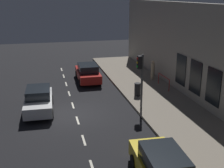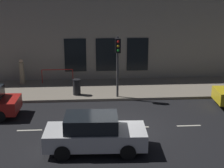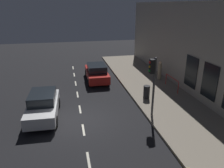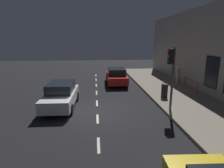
{
  "view_description": "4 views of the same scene",
  "coord_description": "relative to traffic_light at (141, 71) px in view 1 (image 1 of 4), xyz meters",
  "views": [
    {
      "loc": [
        -1.83,
        -17.37,
        7.49
      ],
      "look_at": [
        2.71,
        1.06,
        1.54
      ],
      "focal_mm": 46.11,
      "sensor_mm": 36.0,
      "label": 1
    },
    {
      "loc": [
        -15.42,
        1.32,
        6.76
      ],
      "look_at": [
        1.18,
        0.14,
        1.89
      ],
      "focal_mm": 54.97,
      "sensor_mm": 36.0,
      "label": 2
    },
    {
      "loc": [
        -0.64,
        -11.58,
        6.69
      ],
      "look_at": [
        2.21,
        1.5,
        1.7
      ],
      "focal_mm": 34.29,
      "sensor_mm": 36.0,
      "label": 3
    },
    {
      "loc": [
        -0.07,
        -10.36,
        4.19
      ],
      "look_at": [
        1.03,
        1.52,
        1.35
      ],
      "focal_mm": 29.29,
      "sensor_mm": 36.0,
      "label": 4
    }
  ],
  "objects": [
    {
      "name": "parked_car_2",
      "position": [
        -6.53,
        1.54,
        -1.94
      ],
      "size": [
        1.97,
        4.27,
        1.58
      ],
      "rotation": [
        0.0,
        0.0,
        3.1
      ],
      "color": "silver",
      "rests_on": "ground"
    },
    {
      "name": "traffic_light",
      "position": [
        0.0,
        0.0,
        0.0
      ],
      "size": [
        0.48,
        0.32,
        3.7
      ],
      "color": "#424244",
      "rests_on": "sidewalk"
    },
    {
      "name": "building_facade",
      "position": [
        4.56,
        0.42,
        0.73
      ],
      "size": [
        0.65,
        32.0,
        6.93
      ],
      "color": "gray",
      "rests_on": "ground"
    },
    {
      "name": "trash_bin",
      "position": [
        0.69,
        2.48,
        -2.08
      ],
      "size": [
        0.49,
        0.49,
        0.99
      ],
      "color": "black",
      "rests_on": "sidewalk"
    },
    {
      "name": "red_railing",
      "position": [
        3.42,
        3.88,
        -1.85
      ],
      "size": [
        0.05,
        2.16,
        0.97
      ],
      "color": "red",
      "rests_on": "sidewalk"
    },
    {
      "name": "pedestrian_0",
      "position": [
        3.39,
        6.27,
        -1.76
      ],
      "size": [
        0.37,
        0.37,
        1.74
      ],
      "rotation": [
        0.0,
        0.0,
        1.45
      ],
      "color": "gray",
      "rests_on": "sidewalk"
    },
    {
      "name": "sidewalk",
      "position": [
        2.01,
        0.42,
        -2.65
      ],
      "size": [
        4.5,
        32.0,
        0.15
      ],
      "color": "gray",
      "rests_on": "ground"
    },
    {
      "name": "lane_centre_line",
      "position": [
        -4.24,
        -0.58,
        -2.73
      ],
      "size": [
        0.12,
        27.2,
        0.01
      ],
      "color": "beige",
      "rests_on": "ground"
    },
    {
      "name": "ground_plane",
      "position": [
        -4.24,
        0.42,
        -2.73
      ],
      "size": [
        60.0,
        60.0,
        0.0
      ],
      "primitive_type": "plane",
      "color": "black"
    },
    {
      "name": "parked_car_0",
      "position": [
        -1.69,
        -7.69,
        -1.94
      ],
      "size": [
        2.02,
        4.38,
        1.58
      ],
      "rotation": [
        0.0,
        0.0,
        -0.06
      ],
      "color": "gold",
      "rests_on": "ground"
    },
    {
      "name": "parked_car_1",
      "position": [
        -2.26,
        7.56,
        -1.94
      ],
      "size": [
        1.96,
        4.36,
        1.58
      ],
      "rotation": [
        0.0,
        0.0,
        -0.02
      ],
      "color": "red",
      "rests_on": "ground"
    }
  ]
}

